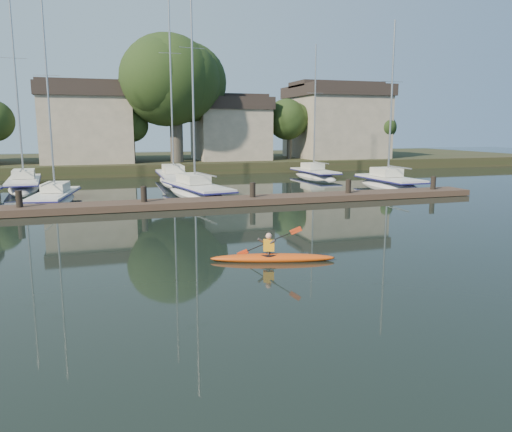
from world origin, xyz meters
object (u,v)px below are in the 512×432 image
object	(u,v)px
sailboat_4	(389,189)
sailboat_7	(314,179)
sailboat_5	(25,190)
dock	(200,202)
kayak	(272,256)
sailboat_2	(197,197)
sailboat_6	(174,184)
sailboat_1	(55,205)

from	to	relation	value
sailboat_4	sailboat_7	world-z (taller)	sailboat_4
sailboat_5	sailboat_7	xyz separation A→B (m)	(23.23, 1.17, 0.01)
dock	kayak	bearing A→B (deg)	-90.21
dock	sailboat_5	distance (m)	16.12
sailboat_2	sailboat_5	bearing A→B (deg)	136.20
dock	sailboat_2	size ratio (longest dim) A/B	2.17
kayak	sailboat_4	xyz separation A→B (m)	(15.10, 17.02, -0.37)
dock	sailboat_6	xyz separation A→B (m)	(0.52, 13.12, -0.40)
sailboat_2	sailboat_1	bearing A→B (deg)	175.21
sailboat_6	sailboat_2	bearing A→B (deg)	-86.82
dock	sailboat_7	world-z (taller)	sailboat_7
sailboat_7	sailboat_4	bearing A→B (deg)	-77.10
kayak	sailboat_1	xyz separation A→B (m)	(-7.67, 16.13, -0.32)
kayak	dock	size ratio (longest dim) A/B	0.12
sailboat_1	sailboat_5	bearing A→B (deg)	116.66
sailboat_1	sailboat_6	bearing A→B (deg)	56.17
sailboat_5	sailboat_7	distance (m)	23.26
sailboat_1	sailboat_4	world-z (taller)	sailboat_4
sailboat_2	sailboat_6	size ratio (longest dim) A/B	0.92
kayak	sailboat_4	size ratio (longest dim) A/B	0.31
sailboat_1	sailboat_6	size ratio (longest dim) A/B	0.73
dock	sailboat_6	world-z (taller)	sailboat_6
sailboat_5	sailboat_6	distance (m)	10.88
sailboat_4	sailboat_6	distance (m)	16.61
sailboat_1	sailboat_6	world-z (taller)	sailboat_6
kayak	sailboat_7	world-z (taller)	sailboat_7
sailboat_5	sailboat_1	bearing A→B (deg)	-76.52
sailboat_6	sailboat_1	bearing A→B (deg)	-131.24
kayak	sailboat_5	world-z (taller)	sailboat_5
dock	sailboat_4	bearing A→B (deg)	18.68
sailboat_2	sailboat_6	xyz separation A→B (m)	(-0.24, 8.11, -0.00)
sailboat_7	kayak	bearing A→B (deg)	-118.40
kayak	sailboat_7	xyz separation A→B (m)	(12.94, 25.46, -0.34)
sailboat_7	sailboat_5	bearing A→B (deg)	-178.58
dock	sailboat_1	bearing A→B (deg)	151.48
sailboat_1	sailboat_6	xyz separation A→B (m)	(8.24, 8.93, -0.03)
sailboat_2	sailboat_4	world-z (taller)	sailboat_2
sailboat_1	sailboat_4	xyz separation A→B (m)	(22.77, 0.89, -0.04)
sailboat_1	sailboat_2	size ratio (longest dim) A/B	0.79
sailboat_2	sailboat_7	size ratio (longest dim) A/B	1.26
sailboat_1	sailboat_7	size ratio (longest dim) A/B	0.99
kayak	sailboat_7	size ratio (longest dim) A/B	0.32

